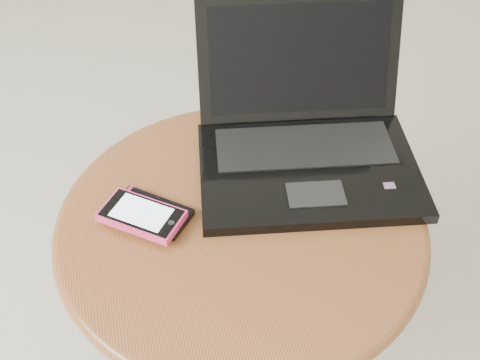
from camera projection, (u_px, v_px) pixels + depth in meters
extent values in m
plane|color=#BEB5A0|center=(261.00, 357.00, 1.26)|extent=(4.00, 4.00, 0.00)
cylinder|color=#573519|center=(241.00, 303.00, 1.08)|extent=(0.09, 0.09, 0.40)
cylinder|color=brown|center=(241.00, 222.00, 0.94)|extent=(0.55, 0.55, 0.03)
torus|color=brown|center=(241.00, 222.00, 0.94)|extent=(0.58, 0.58, 0.03)
cube|color=black|center=(309.00, 170.00, 0.99)|extent=(0.39, 0.30, 0.02)
cube|color=black|center=(305.00, 146.00, 1.02)|extent=(0.31, 0.16, 0.00)
cube|color=black|center=(316.00, 194.00, 0.93)|extent=(0.10, 0.07, 0.00)
cube|color=red|center=(389.00, 186.00, 0.95)|extent=(0.02, 0.02, 0.00)
cube|color=black|center=(299.00, 59.00, 1.03)|extent=(0.36, 0.14, 0.21)
cube|color=black|center=(299.00, 59.00, 1.02)|extent=(0.31, 0.11, 0.17)
cube|color=black|center=(151.00, 212.00, 0.93)|extent=(0.13, 0.13, 0.01)
cube|color=#BE2958|center=(121.00, 199.00, 0.94)|extent=(0.05, 0.05, 0.00)
cube|color=#EF3474|center=(142.00, 216.00, 0.90)|extent=(0.14, 0.13, 0.01)
cube|color=black|center=(141.00, 213.00, 0.90)|extent=(0.13, 0.12, 0.00)
cube|color=silver|center=(141.00, 212.00, 0.90)|extent=(0.10, 0.09, 0.00)
cylinder|color=black|center=(171.00, 223.00, 0.88)|extent=(0.01, 0.01, 0.00)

